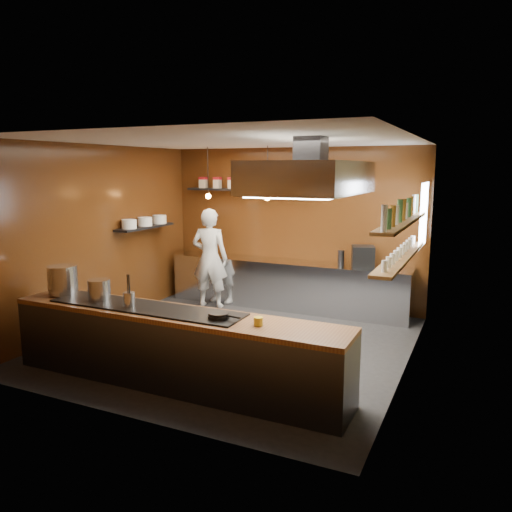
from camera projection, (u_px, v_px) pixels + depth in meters
The scene contains 26 objects.
floor at pixel (234, 343), 7.56m from camera, with size 5.00×5.00×0.00m, color black.
back_wall at pixel (293, 227), 9.53m from camera, with size 5.00×5.00×0.00m, color #3B1A0A.
left_wall at pixel (101, 236), 8.33m from camera, with size 5.00×5.00×0.00m, color #3B1A0A.
right_wall at pixel (410, 258), 6.26m from camera, with size 5.00×5.00×0.00m, color #413E25.
ceiling at pixel (233, 141), 7.04m from camera, with size 5.00×5.00×0.00m, color silver.
window_pane at pixel (424, 215), 7.74m from camera, with size 1.00×1.00×0.00m, color white.
prep_counter at pixel (287, 284), 9.42m from camera, with size 4.60×0.65×0.90m, color silver.
pass_counter at pixel (173, 348), 6.05m from camera, with size 4.40×0.72×0.94m.
tin_shelf at pixel (248, 190), 9.66m from camera, with size 2.60×0.26×0.04m, color black.
plate_shelf at pixel (145, 227), 9.15m from camera, with size 0.30×1.40×0.04m, color black.
bottle_shelf_upper at pixel (402, 222), 6.53m from camera, with size 0.26×2.80×0.04m, color brown.
bottle_shelf_lower at pixel (401, 257), 6.61m from camera, with size 0.26×2.80×0.04m, color brown.
extractor_hood at pixel (310, 177), 6.23m from camera, with size 1.20×2.00×0.72m.
pendant_left at pixel (208, 193), 9.28m from camera, with size 0.10×0.10×0.95m.
pendant_right at pixel (267, 195), 8.79m from camera, with size 0.10×0.10×0.95m.
storage_tins at pixel (255, 183), 9.57m from camera, with size 2.43×0.13×0.22m.
plate_stacks at pixel (145, 222), 9.13m from camera, with size 0.26×1.16×0.16m.
bottles at pixel (403, 211), 6.50m from camera, with size 0.06×2.66×0.24m.
wine_glasses at pixel (401, 251), 6.59m from camera, with size 0.07×2.37×0.13m.
stockpot_large at pixel (63, 279), 6.75m from camera, with size 0.39×0.39×0.38m, color #BBBDC3.
stockpot_small at pixel (99, 290), 6.42m from camera, with size 0.28×0.28×0.27m, color #B6B9BE.
utensil_crock at pixel (129, 299), 6.11m from camera, with size 0.14×0.14×0.18m, color silver.
frying_pan at pixel (219, 315), 5.65m from camera, with size 0.42×0.25×0.06m.
butter_jar at pixel (258, 321), 5.45m from camera, with size 0.10×0.10×0.09m, color yellow.
espresso_machine at pixel (363, 257), 8.72m from camera, with size 0.38×0.36×0.38m, color black.
chef at pixel (210, 258), 9.41m from camera, with size 0.69×0.45×1.88m, color white.
Camera 1 is at (3.33, -6.41, 2.61)m, focal length 35.00 mm.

